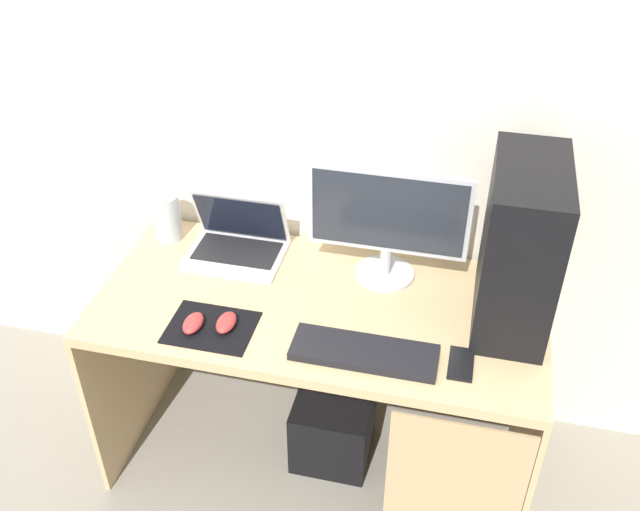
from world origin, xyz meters
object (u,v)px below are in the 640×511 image
object	(u,v)px
keyboard	(364,352)
cell_phone	(461,364)
mouse_right	(193,323)
subwoofer	(333,426)
laptop	(237,242)
mouse_left	(226,323)
speaker	(167,217)
monitor	(388,222)
pc_tower	(520,246)

from	to	relation	value
keyboard	cell_phone	size ratio (longest dim) A/B	3.23
mouse_right	subwoofer	distance (m)	0.76
laptop	mouse_left	xyz separation A→B (m)	(0.09, -0.38, -0.02)
cell_phone	subwoofer	bearing A→B (deg)	154.29
mouse_left	subwoofer	distance (m)	0.70
laptop	speaker	xyz separation A→B (m)	(-0.27, 0.03, 0.04)
mouse_left	subwoofer	size ratio (longest dim) A/B	0.35
mouse_left	monitor	bearing A→B (deg)	40.90
speaker	cell_phone	xyz separation A→B (m)	(1.05, -0.41, -0.08)
speaker	subwoofer	size ratio (longest dim) A/B	0.64
mouse_left	mouse_right	size ratio (longest dim) A/B	1.00
mouse_right	mouse_left	bearing A→B (deg)	14.74
speaker	pc_tower	bearing A→B (deg)	-7.20
pc_tower	monitor	xyz separation A→B (m)	(-0.40, 0.10, -0.04)
laptop	keyboard	world-z (taller)	laptop
pc_tower	cell_phone	size ratio (longest dim) A/B	3.89
pc_tower	mouse_left	distance (m)	0.89
keyboard	mouse_right	xyz separation A→B (m)	(-0.52, -0.00, 0.01)
cell_phone	subwoofer	xyz separation A→B (m)	(-0.41, 0.20, -0.59)
speaker	mouse_right	size ratio (longest dim) A/B	1.80
keyboard	pc_tower	bearing A→B (deg)	35.74
monitor	laptop	world-z (taller)	monitor
monitor	mouse_right	distance (m)	0.67
laptop	keyboard	bearing A→B (deg)	-37.83
keyboard	mouse_right	bearing A→B (deg)	-179.45
pc_tower	cell_phone	world-z (taller)	pc_tower
pc_tower	laptop	world-z (taller)	pc_tower
speaker	keyboard	world-z (taller)	speaker
mouse_left	mouse_right	bearing A→B (deg)	-165.26
monitor	keyboard	distance (m)	0.43
keyboard	mouse_right	world-z (taller)	mouse_right
cell_phone	keyboard	bearing A→B (deg)	-174.88
cell_phone	monitor	bearing A→B (deg)	127.61
speaker	keyboard	distance (m)	0.89
mouse_right	speaker	bearing A→B (deg)	121.04
keyboard	mouse_right	size ratio (longest dim) A/B	4.38
laptop	mouse_right	size ratio (longest dim) A/B	3.39
keyboard	mouse_left	bearing A→B (deg)	177.29
monitor	subwoofer	xyz separation A→B (m)	(-0.13, -0.16, -0.80)
laptop	cell_phone	size ratio (longest dim) A/B	2.50
speaker	subwoofer	xyz separation A→B (m)	(0.65, -0.21, -0.67)
speaker	subwoofer	bearing A→B (deg)	-18.10
speaker	laptop	bearing A→B (deg)	-6.81
monitor	mouse_left	xyz separation A→B (m)	(-0.42, -0.36, -0.19)
monitor	laptop	distance (m)	0.54
speaker	mouse_right	xyz separation A→B (m)	(0.26, -0.44, -0.06)
mouse_left	cell_phone	bearing A→B (deg)	0.37
pc_tower	subwoofer	distance (m)	0.99
pc_tower	mouse_left	world-z (taller)	pc_tower
monitor	speaker	xyz separation A→B (m)	(-0.78, 0.05, -0.13)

